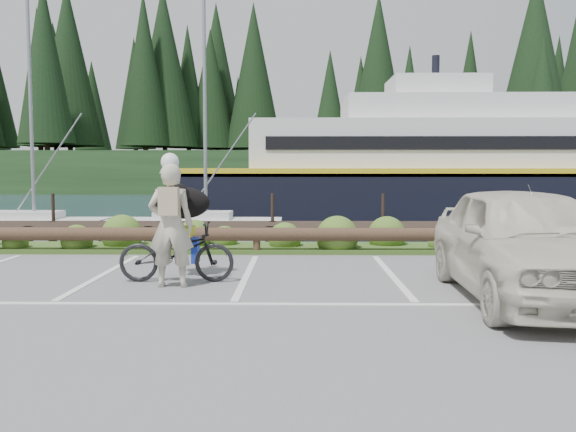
# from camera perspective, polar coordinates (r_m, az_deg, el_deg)

# --- Properties ---
(ground) EXTENTS (72.00, 72.00, 0.00)m
(ground) POSITION_cam_1_polar(r_m,az_deg,el_deg) (9.13, -4.88, -7.67)
(ground) COLOR #5E5E61
(harbor_backdrop) EXTENTS (170.00, 160.00, 30.00)m
(harbor_backdrop) POSITION_cam_1_polar(r_m,az_deg,el_deg) (87.42, 0.56, 3.26)
(harbor_backdrop) COLOR #1A2B40
(harbor_backdrop) RESTS_ON ground
(vegetation_strip) EXTENTS (34.00, 1.60, 0.10)m
(vegetation_strip) POSITION_cam_1_polar(r_m,az_deg,el_deg) (14.33, -2.75, -3.00)
(vegetation_strip) COLOR #3D5B21
(vegetation_strip) RESTS_ON ground
(log_rail) EXTENTS (32.00, 0.30, 0.60)m
(log_rail) POSITION_cam_1_polar(r_m,az_deg,el_deg) (13.64, -2.94, -3.60)
(log_rail) COLOR #443021
(log_rail) RESTS_ON ground
(bicycle) EXTENTS (1.95, 0.71, 1.02)m
(bicycle) POSITION_cam_1_polar(r_m,az_deg,el_deg) (10.48, -10.40, -3.32)
(bicycle) COLOR black
(bicycle) RESTS_ON ground
(cyclist) EXTENTS (0.74, 0.49, 2.00)m
(cyclist) POSITION_cam_1_polar(r_m,az_deg,el_deg) (9.98, -10.90, -0.88)
(cyclist) COLOR #B8B29C
(cyclist) RESTS_ON ground
(dog) EXTENTS (0.50, 0.99, 0.57)m
(dog) POSITION_cam_1_polar(r_m,az_deg,el_deg) (11.01, -9.87, 1.22)
(dog) COLOR black
(dog) RESTS_ON bicycle
(parked_car) EXTENTS (2.18, 5.04, 1.69)m
(parked_car) POSITION_cam_1_polar(r_m,az_deg,el_deg) (9.56, 21.27, -2.27)
(parked_car) COLOR beige
(parked_car) RESTS_ON ground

